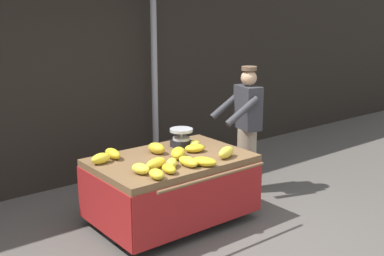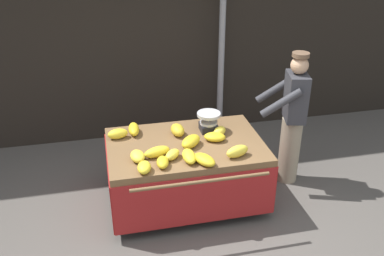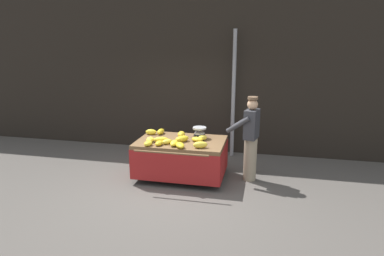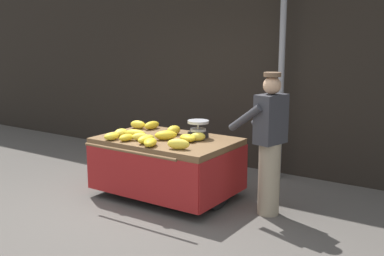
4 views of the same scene
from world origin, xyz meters
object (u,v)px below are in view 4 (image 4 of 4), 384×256
at_px(banana_bunch_4, 135,134).
at_px(banana_bunch_7, 138,125).
at_px(banana_bunch_10, 188,138).
at_px(vendor_person, 269,144).
at_px(banana_bunch_3, 140,137).
at_px(weighing_scale, 198,129).
at_px(banana_bunch_13, 178,144).
at_px(street_pole, 281,78).
at_px(banana_bunch_12, 166,135).
at_px(banana_bunch_9, 150,142).
at_px(banana_bunch_0, 152,125).
at_px(banana_bunch_8, 121,133).
at_px(banana_bunch_11, 146,139).
at_px(banana_bunch_6, 126,138).
at_px(banana_bunch_2, 174,130).
at_px(banana_bunch_5, 111,136).
at_px(banana_bunch_1, 198,137).
at_px(banana_cart, 167,153).

xyz_separation_m(banana_bunch_4, banana_bunch_7, (-0.38, 0.51, 0.00)).
bearing_deg(banana_bunch_10, vendor_person, 10.67).
relative_size(banana_bunch_3, banana_bunch_10, 0.85).
bearing_deg(weighing_scale, banana_bunch_13, -77.31).
bearing_deg(street_pole, banana_bunch_12, -116.06).
height_order(banana_bunch_9, banana_bunch_12, banana_bunch_12).
height_order(weighing_scale, vendor_person, vendor_person).
bearing_deg(banana_bunch_0, banana_bunch_8, -92.11).
relative_size(banana_bunch_9, banana_bunch_10, 1.16).
bearing_deg(banana_bunch_11, banana_bunch_6, -170.85).
bearing_deg(banana_bunch_2, banana_bunch_10, -30.81).
bearing_deg(banana_bunch_5, banana_bunch_8, 100.75).
height_order(banana_bunch_2, banana_bunch_10, banana_bunch_2).
height_order(banana_bunch_2, vendor_person, vendor_person).
bearing_deg(street_pole, banana_bunch_1, -106.46).
distance_m(banana_bunch_6, banana_bunch_8, 0.29).
xyz_separation_m(street_pole, banana_bunch_9, (-0.78, -2.09, -0.66)).
distance_m(banana_bunch_0, banana_bunch_8, 0.63).
relative_size(banana_bunch_7, banana_bunch_8, 1.03).
height_order(banana_bunch_4, banana_bunch_12, banana_bunch_12).
distance_m(banana_bunch_5, banana_bunch_9, 0.63).
distance_m(banana_bunch_6, vendor_person, 1.81).
distance_m(banana_bunch_4, banana_bunch_9, 0.52).
height_order(street_pole, banana_cart, street_pole).
distance_m(banana_bunch_11, vendor_person, 1.52).
bearing_deg(banana_bunch_5, banana_bunch_6, 17.66).
bearing_deg(banana_bunch_4, banana_bunch_0, 107.88).
bearing_deg(banana_bunch_9, banana_bunch_10, 62.60).
height_order(banana_bunch_8, banana_bunch_11, banana_bunch_8).
bearing_deg(banana_bunch_12, banana_cart, 119.53).
bearing_deg(banana_bunch_4, banana_bunch_11, -26.28).
bearing_deg(vendor_person, banana_bunch_9, -152.82).
bearing_deg(banana_bunch_5, vendor_person, 19.34).
distance_m(weighing_scale, banana_bunch_13, 0.67).
relative_size(weighing_scale, banana_bunch_8, 1.24).
height_order(banana_bunch_1, banana_bunch_10, banana_bunch_1).
distance_m(banana_bunch_12, banana_bunch_13, 0.55).
relative_size(banana_bunch_7, banana_bunch_9, 0.82).
bearing_deg(banana_bunch_5, banana_bunch_2, 55.86).
distance_m(weighing_scale, banana_bunch_11, 0.73).
xyz_separation_m(banana_bunch_11, banana_bunch_12, (0.08, 0.29, 0.01)).
bearing_deg(banana_bunch_11, banana_bunch_1, 45.09).
distance_m(banana_bunch_3, banana_bunch_6, 0.18).
bearing_deg(banana_bunch_7, banana_bunch_2, -5.64).
bearing_deg(banana_bunch_4, banana_bunch_8, -169.40).
height_order(banana_cart, banana_bunch_0, banana_bunch_0).
bearing_deg(banana_bunch_5, banana_bunch_1, 31.19).
bearing_deg(banana_bunch_6, banana_bunch_8, 145.84).
relative_size(banana_bunch_0, vendor_person, 0.17).
height_order(banana_cart, vendor_person, vendor_person).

